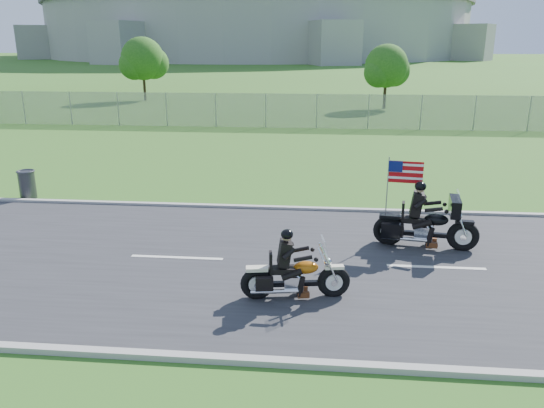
{
  "coord_description": "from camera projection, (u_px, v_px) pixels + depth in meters",
  "views": [
    {
      "loc": [
        1.33,
        -11.34,
        4.95
      ],
      "look_at": [
        0.26,
        0.0,
        1.43
      ],
      "focal_mm": 35.0,
      "sensor_mm": 36.0,
      "label": 1
    }
  ],
  "objects": [
    {
      "name": "tree_fence_near",
      "position": [
        387.0,
        68.0,
        39.52
      ],
      "size": [
        3.52,
        3.28,
        4.75
      ],
      "color": "#382316",
      "rests_on": "ground"
    },
    {
      "name": "trash_can",
      "position": [
        27.0,
        185.0,
        17.29
      ],
      "size": [
        0.68,
        0.68,
        0.9
      ],
      "primitive_type": "cylinder",
      "rotation": [
        0.0,
        0.0,
        -0.4
      ],
      "color": "#333337",
      "rests_on": "ground"
    },
    {
      "name": "motorcycle_lead",
      "position": [
        294.0,
        277.0,
        10.49
      ],
      "size": [
        2.2,
        0.76,
        1.48
      ],
      "rotation": [
        0.0,
        0.0,
        0.16
      ],
      "color": "black",
      "rests_on": "ground"
    },
    {
      "name": "motorcycle_follow",
      "position": [
        426.0,
        226.0,
        13.04
      ],
      "size": [
        2.55,
        0.94,
        2.13
      ],
      "rotation": [
        0.0,
        0.0,
        -0.14
      ],
      "color": "black",
      "rests_on": "ground"
    },
    {
      "name": "fence",
      "position": [
        216.0,
        110.0,
        31.54
      ],
      "size": [
        60.0,
        0.03,
        2.0
      ],
      "primitive_type": "cube",
      "color": "gray",
      "rests_on": "ground"
    },
    {
      "name": "tree_fence_mid",
      "position": [
        143.0,
        61.0,
        45.02
      ],
      "size": [
        3.96,
        3.69,
        5.3
      ],
      "color": "#382316",
      "rests_on": "ground"
    },
    {
      "name": "ground",
      "position": [
        261.0,
        262.0,
        12.37
      ],
      "size": [
        420.0,
        420.0,
        0.0
      ],
      "primitive_type": "plane",
      "color": "#32531A",
      "rests_on": "ground"
    },
    {
      "name": "curb_north",
      "position": [
        276.0,
        208.0,
        16.2
      ],
      "size": [
        120.0,
        0.18,
        0.12
      ],
      "primitive_type": "cube",
      "color": "#9E9B93",
      "rests_on": "ground"
    },
    {
      "name": "stadium",
      "position": [
        259.0,
        6.0,
        171.27
      ],
      "size": [
        140.4,
        140.4,
        29.2
      ],
      "color": "#A3A099",
      "rests_on": "ground"
    },
    {
      "name": "curb_south",
      "position": [
        232.0,
        360.0,
        8.5
      ],
      "size": [
        120.0,
        0.18,
        0.12
      ],
      "primitive_type": "cube",
      "color": "#9E9B93",
      "rests_on": "ground"
    },
    {
      "name": "road",
      "position": [
        261.0,
        262.0,
        12.36
      ],
      "size": [
        120.0,
        8.0,
        0.04
      ],
      "primitive_type": "cube",
      "color": "#28282B",
      "rests_on": "ground"
    }
  ]
}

